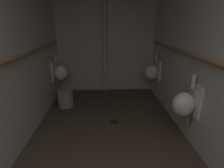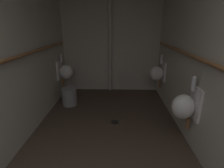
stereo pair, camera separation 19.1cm
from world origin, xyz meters
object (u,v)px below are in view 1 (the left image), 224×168
(urinal_right_far, at_px, (152,72))
(standpipe_back_wall, at_px, (105,39))
(urinal_left_mid, at_px, (60,73))
(urinal_right_mid, at_px, (185,104))
(waste_bin, at_px, (66,98))
(floor_drain, at_px, (114,122))

(urinal_right_far, bearing_deg, standpipe_back_wall, 155.57)
(urinal_left_mid, relative_size, standpipe_back_wall, 0.29)
(urinal_right_mid, distance_m, urinal_right_far, 1.67)
(urinal_right_far, xyz_separation_m, waste_bin, (-1.92, -0.38, -0.44))
(floor_drain, bearing_deg, standpipe_back_wall, 95.21)
(urinal_right_mid, distance_m, floor_drain, 1.27)
(standpipe_back_wall, distance_m, waste_bin, 1.66)
(urinal_left_mid, xyz_separation_m, waste_bin, (0.18, -0.44, -0.44))
(urinal_left_mid, xyz_separation_m, floor_drain, (1.17, -1.14, -0.62))
(urinal_left_mid, height_order, floor_drain, urinal_left_mid)
(urinal_left_mid, bearing_deg, floor_drain, -44.21)
(waste_bin, bearing_deg, urinal_right_far, 11.32)
(urinal_right_mid, relative_size, urinal_right_far, 1.00)
(urinal_right_mid, bearing_deg, floor_drain, 147.63)
(urinal_right_far, distance_m, waste_bin, 2.01)
(floor_drain, distance_m, waste_bin, 1.22)
(urinal_right_mid, distance_m, standpipe_back_wall, 2.51)
(standpipe_back_wall, bearing_deg, urinal_left_mid, -157.13)
(floor_drain, height_order, waste_bin, waste_bin)
(urinal_right_far, relative_size, standpipe_back_wall, 0.29)
(urinal_left_mid, relative_size, urinal_right_mid, 1.00)
(urinal_left_mid, distance_m, waste_bin, 0.65)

